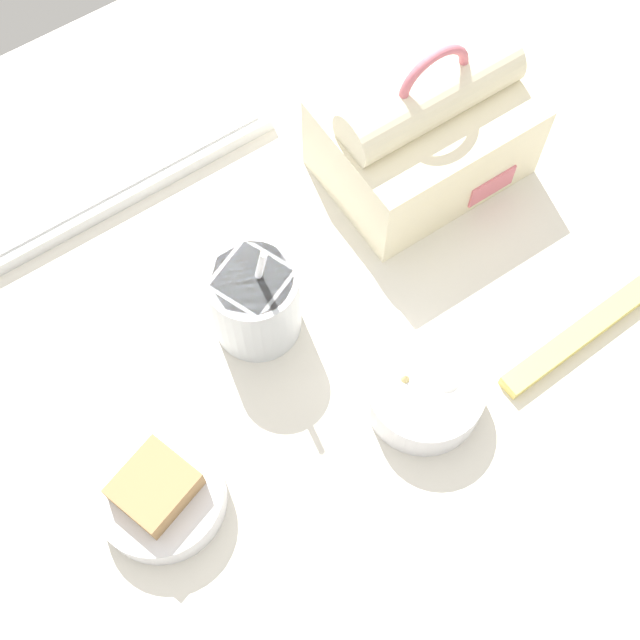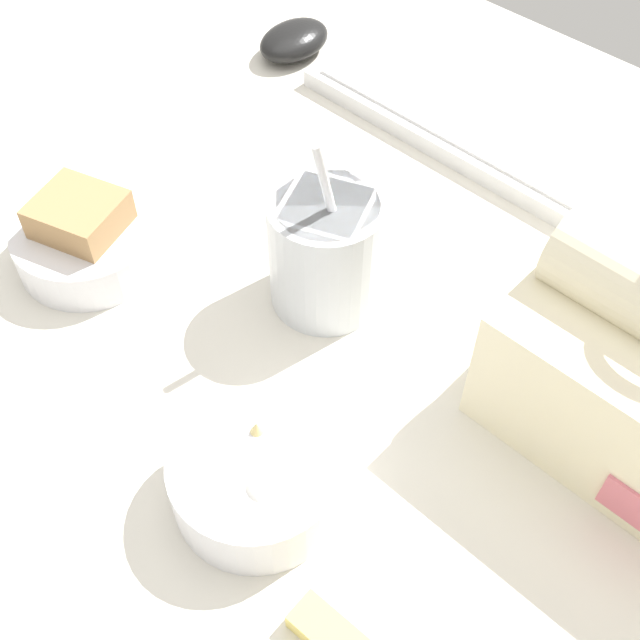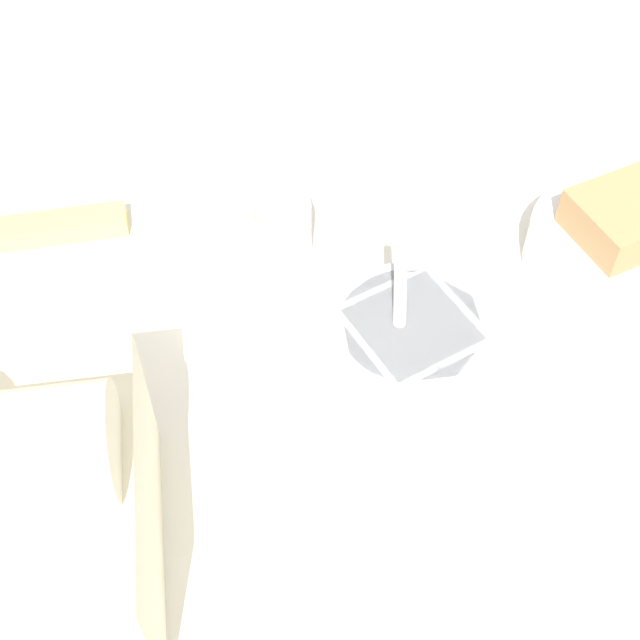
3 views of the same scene
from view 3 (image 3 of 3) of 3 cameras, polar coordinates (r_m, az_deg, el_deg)
name	(u,v)px [view 3 (image 3 of 3)]	position (r cm, az deg, el deg)	size (l,w,h in cm)	color
desk_surface	(352,353)	(61.68, 2.05, -2.11)	(140.00, 110.00, 2.00)	silver
soup_cup	(406,376)	(52.82, 5.51, -3.61)	(9.24, 9.24, 17.33)	silver
bento_bowl_sandwich	(616,246)	(66.81, 18.40, 4.51)	(12.47, 12.47, 6.75)	silver
bento_bowl_snacks	(231,228)	(64.91, -5.74, 5.87)	(11.80, 11.80, 5.78)	silver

